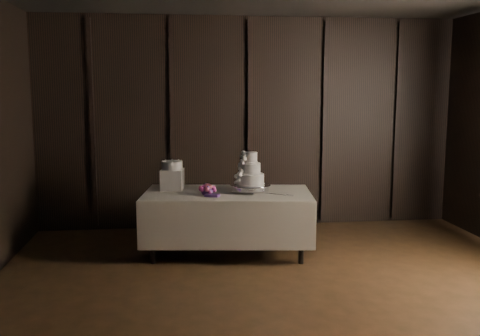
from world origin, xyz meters
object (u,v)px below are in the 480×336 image
Objects in this scene: wedding_cake at (248,172)px; bouquet at (207,190)px; box_pedestal at (172,179)px; cake_stand at (250,188)px; display_table at (228,220)px; small_cake at (172,165)px.

wedding_cake is 1.07× the size of bouquet.
box_pedestal is at bearing 136.81° from bouquet.
cake_stand is at bearing -16.42° from box_pedestal.
display_table is at bearing 26.38° from bouquet.
wedding_cake reaches higher than cake_stand.
display_table is 0.85m from box_pedestal.
bouquet is at bearing 172.81° from wedding_cake.
small_cake is at bearing 163.58° from cake_stand.
box_pedestal is (-0.90, 0.29, -0.12)m from wedding_cake.
wedding_cake is at bearing -1.01° from display_table.
display_table is 0.95m from small_cake.
bouquet is (-0.25, -0.12, 0.40)m from display_table.
box_pedestal reaches higher than display_table.
bouquet is 1.44× the size of small_cake.
wedding_cake is (-0.03, -0.02, 0.20)m from cake_stand.
small_cake reaches higher than bouquet.
display_table is 5.77× the size of bouquet.
display_table is at bearing -21.28° from box_pedestal.
small_cake is at bearing 165.81° from display_table.
bouquet is (-0.50, -0.09, -0.19)m from wedding_cake.
display_table is 4.35× the size of cake_stand.
bouquet is at bearing -43.19° from box_pedestal.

